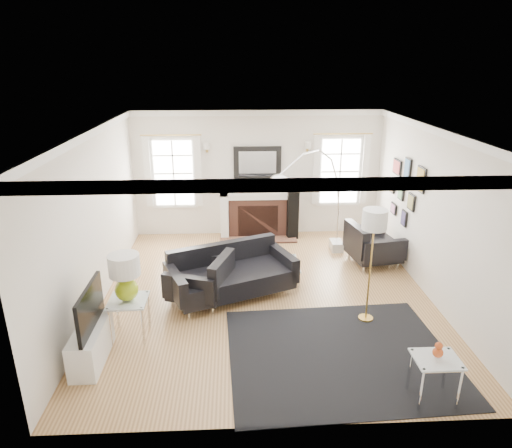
{
  "coord_description": "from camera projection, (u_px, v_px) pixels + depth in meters",
  "views": [
    {
      "loc": [
        -0.51,
        -6.94,
        3.81
      ],
      "look_at": [
        -0.16,
        0.3,
        1.19
      ],
      "focal_mm": 32.0,
      "sensor_mm": 36.0,
      "label": 1
    }
  ],
  "objects": [
    {
      "name": "back_wall",
      "position": [
        257.0,
        174.0,
        10.18
      ],
      "size": [
        5.5,
        0.04,
        2.8
      ],
      "primitive_type": "cube",
      "color": "silver",
      "rests_on": "floor"
    },
    {
      "name": "gallery_wall",
      "position": [
        405.0,
        187.0,
        8.66
      ],
      "size": [
        0.04,
        1.73,
        1.29
      ],
      "color": "black",
      "rests_on": "right_wall"
    },
    {
      "name": "crown_molding",
      "position": [
        268.0,
        134.0,
        6.91
      ],
      "size": [
        5.5,
        6.0,
        0.12
      ],
      "primitive_type": "cube",
      "color": "white",
      "rests_on": "back_wall"
    },
    {
      "name": "floor",
      "position": [
        266.0,
        295.0,
        7.84
      ],
      "size": [
        6.0,
        6.0,
        0.0
      ],
      "primitive_type": "plane",
      "color": "#8F623C",
      "rests_on": "ground"
    },
    {
      "name": "tv_unit",
      "position": [
        91.0,
        339.0,
        6.02
      ],
      "size": [
        0.35,
        1.0,
        1.09
      ],
      "color": "white",
      "rests_on": "floor"
    },
    {
      "name": "left_wall",
      "position": [
        94.0,
        221.0,
        7.24
      ],
      "size": [
        0.04,
        6.0,
        2.8
      ],
      "primitive_type": "cube",
      "color": "silver",
      "rests_on": "floor"
    },
    {
      "name": "mantel_mirror",
      "position": [
        257.0,
        163.0,
        10.06
      ],
      "size": [
        1.05,
        0.07,
        0.75
      ],
      "color": "black",
      "rests_on": "back_wall"
    },
    {
      "name": "right_wall",
      "position": [
        434.0,
        215.0,
        7.49
      ],
      "size": [
        0.04,
        6.0,
        2.8
      ],
      "primitive_type": "cube",
      "color": "silver",
      "rests_on": "floor"
    },
    {
      "name": "side_table_left",
      "position": [
        129.0,
        307.0,
        6.51
      ],
      "size": [
        0.54,
        0.54,
        0.59
      ],
      "color": "silver",
      "rests_on": "floor"
    },
    {
      "name": "window_left",
      "position": [
        174.0,
        173.0,
        10.03
      ],
      "size": [
        1.24,
        0.15,
        1.62
      ],
      "color": "white",
      "rests_on": "back_wall"
    },
    {
      "name": "area_rug",
      "position": [
        339.0,
        354.0,
        6.25
      ],
      "size": [
        3.12,
        2.64,
        0.01
      ],
      "primitive_type": "cube",
      "rotation": [
        0.0,
        0.0,
        0.05
      ],
      "color": "black",
      "rests_on": "floor"
    },
    {
      "name": "armchair_left",
      "position": [
        204.0,
        280.0,
        7.52
      ],
      "size": [
        1.17,
        1.24,
        0.68
      ],
      "color": "black",
      "rests_on": "floor"
    },
    {
      "name": "window_right",
      "position": [
        340.0,
        171.0,
        10.2
      ],
      "size": [
        1.24,
        0.15,
        1.62
      ],
      "color": "white",
      "rests_on": "back_wall"
    },
    {
      "name": "sofa",
      "position": [
        230.0,
        274.0,
        7.74
      ],
      "size": [
        2.3,
        1.68,
        0.69
      ],
      "color": "black",
      "rests_on": "floor"
    },
    {
      "name": "arc_floor_lamp",
      "position": [
        311.0,
        201.0,
        8.69
      ],
      "size": [
        1.65,
        1.52,
        2.33
      ],
      "color": "silver",
      "rests_on": "floor"
    },
    {
      "name": "gourd_lamp",
      "position": [
        125.0,
        274.0,
        6.34
      ],
      "size": [
        0.43,
        0.43,
        0.7
      ],
      "color": "#9DBA17",
      "rests_on": "side_table_left"
    },
    {
      "name": "armchair_right",
      "position": [
        371.0,
        246.0,
        8.92
      ],
      "size": [
        1.05,
        1.14,
        0.68
      ],
      "color": "black",
      "rests_on": "floor"
    },
    {
      "name": "orange_vase",
      "position": [
        438.0,
        351.0,
        5.2
      ],
      "size": [
        0.12,
        0.12,
        0.19
      ],
      "color": "#B94417",
      "rests_on": "nesting_table"
    },
    {
      "name": "nesting_table",
      "position": [
        435.0,
        367.0,
        5.28
      ],
      "size": [
        0.52,
        0.44,
        0.57
      ],
      "color": "silver",
      "rests_on": "floor"
    },
    {
      "name": "stick_floor_lamp",
      "position": [
        374.0,
        226.0,
        6.57
      ],
      "size": [
        0.36,
        0.36,
        1.79
      ],
      "color": "gold",
      "rests_on": "floor"
    },
    {
      "name": "speaker_tower",
      "position": [
        292.0,
        212.0,
        10.16
      ],
      "size": [
        0.28,
        0.28,
        1.21
      ],
      "primitive_type": "cube",
      "rotation": [
        0.0,
        0.0,
        0.15
      ],
      "color": "black",
      "rests_on": "floor"
    },
    {
      "name": "fireplace",
      "position": [
        258.0,
        213.0,
        10.28
      ],
      "size": [
        1.7,
        0.69,
        1.11
      ],
      "color": "white",
      "rests_on": "floor"
    },
    {
      "name": "front_wall",
      "position": [
        288.0,
        316.0,
        4.55
      ],
      "size": [
        5.5,
        0.04,
        2.8
      ],
      "primitive_type": "cube",
      "color": "silver",
      "rests_on": "floor"
    },
    {
      "name": "coffee_table",
      "position": [
        277.0,
        265.0,
        8.23
      ],
      "size": [
        0.79,
        0.79,
        0.35
      ],
      "color": "silver",
      "rests_on": "floor"
    },
    {
      "name": "ceiling",
      "position": [
        268.0,
        130.0,
        6.89
      ],
      "size": [
        5.5,
        6.0,
        0.02
      ],
      "primitive_type": "cube",
      "color": "white",
      "rests_on": "back_wall"
    }
  ]
}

